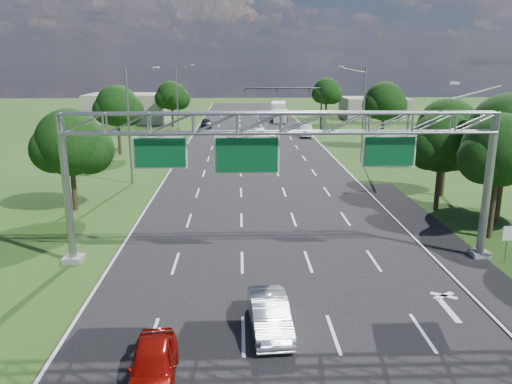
{
  "coord_description": "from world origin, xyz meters",
  "views": [
    {
      "loc": [
        -1.89,
        -13.69,
        10.54
      ],
      "look_at": [
        -0.95,
        14.44,
        3.19
      ],
      "focal_mm": 35.0,
      "sensor_mm": 36.0,
      "label": 1
    }
  ],
  "objects_px": {
    "red_coupe": "(153,365)",
    "box_truck": "(279,112)",
    "traffic_signal": "(299,98)",
    "silver_sedan": "(269,314)",
    "sign_gantry": "(282,135)",
    "regulatory_sign": "(508,237)"
  },
  "relations": [
    {
      "from": "regulatory_sign",
      "to": "traffic_signal",
      "type": "bearing_deg",
      "value": 95.2
    },
    {
      "from": "sign_gantry",
      "to": "silver_sedan",
      "type": "bearing_deg",
      "value": -98.08
    },
    {
      "from": "sign_gantry",
      "to": "traffic_signal",
      "type": "relative_size",
      "value": 1.92
    },
    {
      "from": "traffic_signal",
      "to": "box_truck",
      "type": "bearing_deg",
      "value": 97.73
    },
    {
      "from": "regulatory_sign",
      "to": "silver_sedan",
      "type": "bearing_deg",
      "value": -153.61
    },
    {
      "from": "regulatory_sign",
      "to": "red_coupe",
      "type": "distance_m",
      "value": 19.87
    },
    {
      "from": "red_coupe",
      "to": "silver_sedan",
      "type": "height_order",
      "value": "silver_sedan"
    },
    {
      "from": "red_coupe",
      "to": "silver_sedan",
      "type": "bearing_deg",
      "value": 33.97
    },
    {
      "from": "traffic_signal",
      "to": "box_truck",
      "type": "xyz_separation_m",
      "value": [
        -1.99,
        14.65,
        -3.6
      ]
    },
    {
      "from": "regulatory_sign",
      "to": "traffic_signal",
      "type": "relative_size",
      "value": 0.17
    },
    {
      "from": "traffic_signal",
      "to": "box_truck",
      "type": "distance_m",
      "value": 15.21
    },
    {
      "from": "red_coupe",
      "to": "box_truck",
      "type": "height_order",
      "value": "box_truck"
    },
    {
      "from": "traffic_signal",
      "to": "red_coupe",
      "type": "height_order",
      "value": "traffic_signal"
    },
    {
      "from": "sign_gantry",
      "to": "regulatory_sign",
      "type": "xyz_separation_m",
      "value": [
        12.07,
        -1.02,
        -5.38
      ]
    },
    {
      "from": "sign_gantry",
      "to": "red_coupe",
      "type": "xyz_separation_m",
      "value": [
        -5.19,
        -10.83,
        -6.22
      ]
    },
    {
      "from": "red_coupe",
      "to": "traffic_signal",
      "type": "bearing_deg",
      "value": 74.44
    },
    {
      "from": "regulatory_sign",
      "to": "box_truck",
      "type": "distance_m",
      "value": 69.01
    },
    {
      "from": "sign_gantry",
      "to": "box_truck",
      "type": "distance_m",
      "value": 68.05
    },
    {
      "from": "regulatory_sign",
      "to": "silver_sedan",
      "type": "xyz_separation_m",
      "value": [
        -13.14,
        -6.52,
        -0.81
      ]
    },
    {
      "from": "silver_sedan",
      "to": "box_truck",
      "type": "height_order",
      "value": "box_truck"
    },
    {
      "from": "silver_sedan",
      "to": "box_truck",
      "type": "distance_m",
      "value": 75.45
    },
    {
      "from": "silver_sedan",
      "to": "regulatory_sign",
      "type": "bearing_deg",
      "value": 22.46
    }
  ]
}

